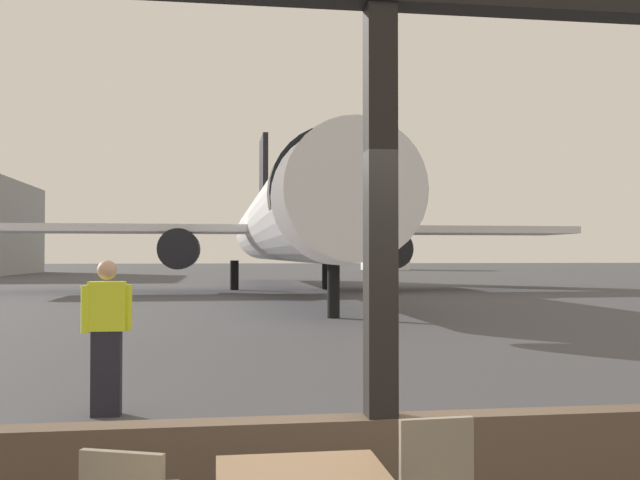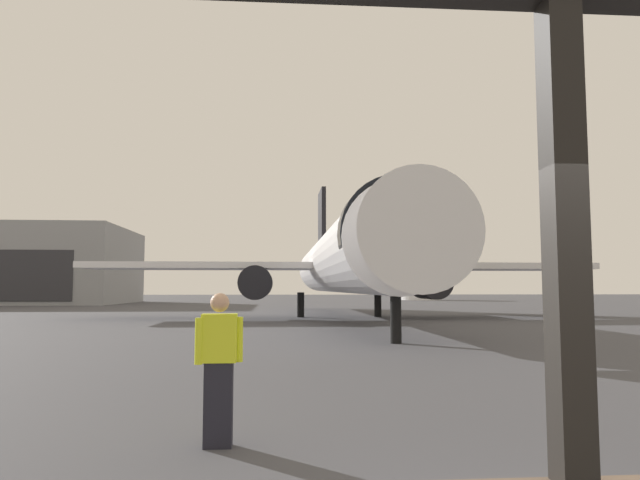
% 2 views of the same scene
% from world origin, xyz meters
% --- Properties ---
extents(ground_plane, '(220.00, 220.00, 0.00)m').
position_xyz_m(ground_plane, '(0.00, 40.00, 0.00)').
color(ground_plane, '#424247').
extents(window_frame, '(7.90, 0.24, 3.73)m').
position_xyz_m(window_frame, '(0.00, 0.00, 1.28)').
color(window_frame, brown).
rests_on(window_frame, ground).
extents(airplane, '(30.09, 36.74, 10.25)m').
position_xyz_m(airplane, '(2.21, 30.13, 3.37)').
color(airplane, silver).
rests_on(airplane, ground).
extents(ground_crew_worker, '(0.53, 0.28, 1.74)m').
position_xyz_m(ground_crew_worker, '(-2.31, 3.58, 0.90)').
color(ground_crew_worker, black).
rests_on(ground_crew_worker, ground).
extents(distant_hangar, '(20.12, 17.89, 8.65)m').
position_xyz_m(distant_hangar, '(-29.23, 65.72, 4.32)').
color(distant_hangar, gray).
rests_on(distant_hangar, ground).
extents(fuel_storage_tank, '(6.11, 6.11, 4.62)m').
position_xyz_m(fuel_storage_tank, '(19.57, 81.73, 2.31)').
color(fuel_storage_tank, white).
rests_on(fuel_storage_tank, ground).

